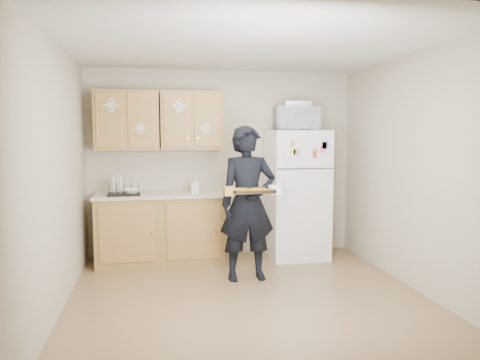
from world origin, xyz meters
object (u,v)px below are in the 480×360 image
Objects in this scene: refrigerator at (297,194)px; person at (248,203)px; dish_rack at (124,189)px; microwave at (297,119)px; baking_tray at (252,191)px.

refrigerator is 1.18m from person.
person is 4.43× the size of dish_rack.
microwave reaches higher than refrigerator.
refrigerator is 4.31× the size of dish_rack.
refrigerator is 3.83× the size of baking_tray.
refrigerator is at bearing 50.26° from baking_tray.
baking_tray is 1.58m from microwave.
baking_tray is 1.77m from dish_rack.
microwave is at bearing 41.39° from person.
microwave is (0.81, 0.78, 0.98)m from person.
microwave reaches higher than person.
baking_tray is at bearing -126.86° from refrigerator.
microwave reaches higher than baking_tray.
refrigerator is at bearing 1.04° from dish_rack.
microwave is 2.38m from dish_rack.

